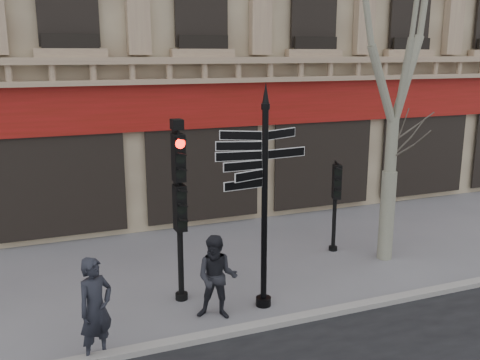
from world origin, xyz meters
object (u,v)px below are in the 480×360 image
object	(u,v)px
traffic_signal_main	(179,189)
plane_tree	(401,6)
fingerpost	(265,160)
traffic_signal_secondary	(335,191)
pedestrian_b	(217,277)
pedestrian_a	(96,309)

from	to	relation	value
traffic_signal_main	plane_tree	bearing A→B (deg)	2.47
plane_tree	traffic_signal_main	bearing A→B (deg)	-176.12
fingerpost	traffic_signal_secondary	size ratio (longest dim) A/B	1.96
traffic_signal_main	pedestrian_b	xyz separation A→B (m)	(0.44, -1.02, -1.56)
pedestrian_b	fingerpost	bearing A→B (deg)	33.87
traffic_signal_main	pedestrian_b	size ratio (longest dim) A/B	2.27
fingerpost	pedestrian_b	bearing A→B (deg)	-168.79
traffic_signal_secondary	pedestrian_b	size ratio (longest dim) A/B	1.38
pedestrian_a	pedestrian_b	size ratio (longest dim) A/B	1.08
fingerpost	pedestrian_b	distance (m)	2.44
traffic_signal_secondary	fingerpost	bearing A→B (deg)	-122.39
traffic_signal_main	plane_tree	distance (m)	6.53
traffic_signal_main	plane_tree	size ratio (longest dim) A/B	0.44
traffic_signal_main	traffic_signal_secondary	xyz separation A→B (m)	(4.47, 1.31, -0.79)
fingerpost	pedestrian_b	xyz separation A→B (m)	(-1.05, -0.13, -2.20)
traffic_signal_secondary	pedestrian_a	xyz separation A→B (m)	(-6.37, -2.96, -0.70)
fingerpost	traffic_signal_main	world-z (taller)	fingerpost
traffic_signal_main	fingerpost	bearing A→B (deg)	-32.35
plane_tree	pedestrian_b	bearing A→B (deg)	-164.32
fingerpost	traffic_signal_main	xyz separation A→B (m)	(-1.49, 0.89, -0.64)
fingerpost	plane_tree	distance (m)	5.10
traffic_signal_secondary	pedestrian_b	bearing A→B (deg)	-128.74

